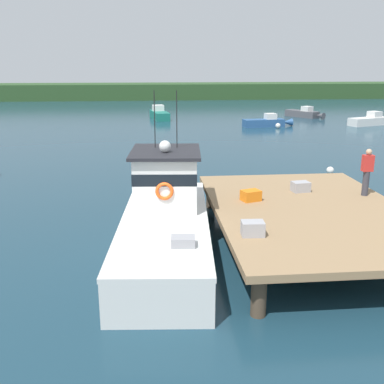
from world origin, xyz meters
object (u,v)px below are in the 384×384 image
at_px(deckhand_by_the_boat, 367,171).
at_px(moored_boat_mid_harbor, 267,122).
at_px(crate_single_by_cleat, 253,228).
at_px(mooring_buoy_channel_marker, 330,170).
at_px(moored_boat_far_left, 159,114).
at_px(main_fishing_boat, 166,218).
at_px(crate_stack_mid_dock, 301,187).
at_px(crate_single_far, 251,195).
at_px(moored_boat_off_the_point, 371,120).
at_px(moored_boat_outer_mooring, 304,113).
at_px(mooring_buoy_spare_mooring, 278,126).

xyz_separation_m(deckhand_by_the_boat, moored_boat_mid_harbor, (3.36, 26.28, -1.65)).
height_order(crate_single_by_cleat, mooring_buoy_channel_marker, crate_single_by_cleat).
relative_size(moored_boat_far_left, mooring_buoy_channel_marker, 14.22).
distance_m(main_fishing_boat, deckhand_by_the_boat, 7.11).
bearing_deg(main_fishing_boat, crate_stack_mid_dock, 20.71).
bearing_deg(mooring_buoy_channel_marker, moored_boat_far_left, 108.24).
bearing_deg(crate_single_far, moored_boat_mid_harbor, 74.37).
relative_size(main_fishing_boat, crate_single_far, 16.52).
distance_m(crate_stack_mid_dock, moored_boat_far_left, 32.84).
xyz_separation_m(crate_stack_mid_dock, moored_boat_off_the_point, (15.36, 25.65, -0.94)).
relative_size(crate_stack_mid_dock, moored_boat_outer_mooring, 0.14).
bearing_deg(mooring_buoy_spare_mooring, moored_boat_off_the_point, 7.47).
bearing_deg(mooring_buoy_channel_marker, main_fishing_boat, -134.59).
height_order(moored_boat_mid_harbor, mooring_buoy_spare_mooring, moored_boat_mid_harbor).
height_order(deckhand_by_the_boat, mooring_buoy_channel_marker, deckhand_by_the_boat).
distance_m(moored_boat_mid_harbor, mooring_buoy_spare_mooring, 1.37).
bearing_deg(crate_single_far, moored_boat_far_left, 93.85).
distance_m(moored_boat_mid_harbor, mooring_buoy_channel_marker, 18.40).
height_order(crate_single_by_cleat, deckhand_by_the_boat, deckhand_by_the_boat).
bearing_deg(crate_single_far, moored_boat_off_the_point, 56.84).
bearing_deg(crate_single_far, main_fishing_boat, -162.33).
xyz_separation_m(moored_boat_off_the_point, moored_boat_mid_harbor, (-9.95, -0.06, -0.03)).
relative_size(crate_single_far, moored_boat_off_the_point, 0.12).
xyz_separation_m(crate_single_by_cleat, mooring_buoy_channel_marker, (6.73, 11.29, -1.20)).
distance_m(crate_stack_mid_dock, moored_boat_off_the_point, 29.92).
xyz_separation_m(deckhand_by_the_boat, mooring_buoy_spare_mooring, (4.07, 25.13, -1.83)).
bearing_deg(deckhand_by_the_boat, moored_boat_far_left, 100.76).
xyz_separation_m(crate_single_far, deckhand_by_the_boat, (4.06, 0.24, 0.68)).
bearing_deg(mooring_buoy_channel_marker, moored_boat_outer_mooring, 74.11).
xyz_separation_m(main_fishing_boat, deckhand_by_the_boat, (6.93, 1.16, 1.05)).
relative_size(crate_stack_mid_dock, deckhand_by_the_boat, 0.37).
distance_m(crate_single_far, deckhand_by_the_boat, 4.13).
distance_m(moored_boat_outer_mooring, mooring_buoy_spare_mooring, 9.46).
relative_size(crate_stack_mid_dock, moored_boat_far_left, 0.11).
bearing_deg(mooring_buoy_channel_marker, crate_stack_mid_dock, -119.38).
bearing_deg(moored_boat_off_the_point, mooring_buoy_spare_mooring, -172.53).
distance_m(crate_single_far, moored_boat_far_left, 33.57).
height_order(main_fishing_boat, mooring_buoy_channel_marker, main_fishing_boat).
distance_m(moored_boat_far_left, mooring_buoy_spare_mooring, 13.18).
height_order(moored_boat_off_the_point, mooring_buoy_spare_mooring, moored_boat_off_the_point).
distance_m(crate_single_far, moored_boat_mid_harbor, 27.56).
xyz_separation_m(moored_boat_far_left, mooring_buoy_spare_mooring, (10.39, -8.11, -0.25)).
xyz_separation_m(main_fishing_boat, moored_boat_off_the_point, (20.24, 27.50, -0.57)).
relative_size(moored_boat_mid_harbor, mooring_buoy_channel_marker, 12.16).
distance_m(deckhand_by_the_boat, moored_boat_far_left, 33.87).
height_order(crate_stack_mid_dock, crate_single_far, crate_stack_mid_dock).
xyz_separation_m(crate_single_far, moored_boat_outer_mooring, (13.25, 33.33, -0.97)).
xyz_separation_m(moored_boat_off_the_point, moored_boat_outer_mooring, (-4.12, 6.74, -0.03)).
distance_m(crate_stack_mid_dock, moored_boat_mid_harbor, 26.18).
bearing_deg(crate_stack_mid_dock, mooring_buoy_spare_mooring, 75.92).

